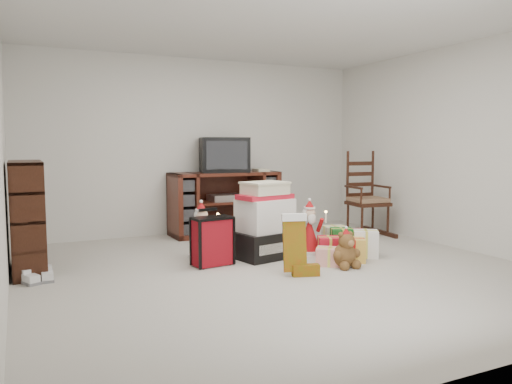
# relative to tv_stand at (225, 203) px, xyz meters

# --- Properties ---
(room) EXTENTS (5.01, 5.01, 2.51)m
(room) POSITION_rel_tv_stand_xyz_m (-0.27, -2.19, 0.80)
(room) COLOR #BBB4AB
(room) RESTS_ON ground
(tv_stand) EXTENTS (1.56, 0.58, 0.89)m
(tv_stand) POSITION_rel_tv_stand_xyz_m (0.00, 0.00, 0.00)
(tv_stand) COLOR #4E2016
(tv_stand) RESTS_ON floor
(bookshelf) EXTENTS (0.31, 0.92, 1.12)m
(bookshelf) POSITION_rel_tv_stand_xyz_m (-2.59, -1.14, 0.09)
(bookshelf) COLOR #34180E
(bookshelf) RESTS_ON floor
(rocking_chair) EXTENTS (0.57, 0.86, 1.23)m
(rocking_chair) POSITION_rel_tv_stand_xyz_m (1.80, -0.89, -0.02)
(rocking_chair) COLOR #34180E
(rocking_chair) RESTS_ON floor
(gift_pile) EXTENTS (0.76, 0.61, 0.84)m
(gift_pile) POSITION_rel_tv_stand_xyz_m (-0.16, -1.60, -0.08)
(gift_pile) COLOR black
(gift_pile) RESTS_ON floor
(red_suitcase) EXTENTS (0.43, 0.26, 0.61)m
(red_suitcase) POSITION_rel_tv_stand_xyz_m (-0.83, -1.70, -0.18)
(red_suitcase) COLOR maroon
(red_suitcase) RESTS_ON floor
(stocking) EXTENTS (0.31, 0.20, 0.62)m
(stocking) POSITION_rel_tv_stand_xyz_m (-0.24, -2.42, -0.14)
(stocking) COLOR #0E770D
(stocking) RESTS_ON floor
(teddy_bear) EXTENTS (0.25, 0.22, 0.37)m
(teddy_bear) POSITION_rel_tv_stand_xyz_m (0.39, -2.37, -0.28)
(teddy_bear) COLOR brown
(teddy_bear) RESTS_ON floor
(santa_figurine) EXTENTS (0.31, 0.29, 0.64)m
(santa_figurine) POSITION_rel_tv_stand_xyz_m (0.41, -1.63, -0.20)
(santa_figurine) COLOR #A71215
(santa_figurine) RESTS_ON floor
(mrs_claus_figurine) EXTENTS (0.31, 0.30, 0.64)m
(mrs_claus_figurine) POSITION_rel_tv_stand_xyz_m (-0.81, -1.29, -0.20)
(mrs_claus_figurine) COLOR #A71215
(mrs_claus_figurine) RESTS_ON floor
(sneaker_pair) EXTENTS (0.32, 0.28, 0.09)m
(sneaker_pair) POSITION_rel_tv_stand_xyz_m (-2.53, -1.59, -0.40)
(sneaker_pair) COLOR silver
(sneaker_pair) RESTS_ON floor
(gift_cluster) EXTENTS (0.72, 1.05, 0.25)m
(gift_cluster) POSITION_rel_tv_stand_xyz_m (0.67, -1.92, -0.32)
(gift_cluster) COLOR red
(gift_cluster) RESTS_ON floor
(crt_television) EXTENTS (0.76, 0.62, 0.49)m
(crt_television) POSITION_rel_tv_stand_xyz_m (-0.00, 0.01, 0.69)
(crt_television) COLOR black
(crt_television) RESTS_ON tv_stand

